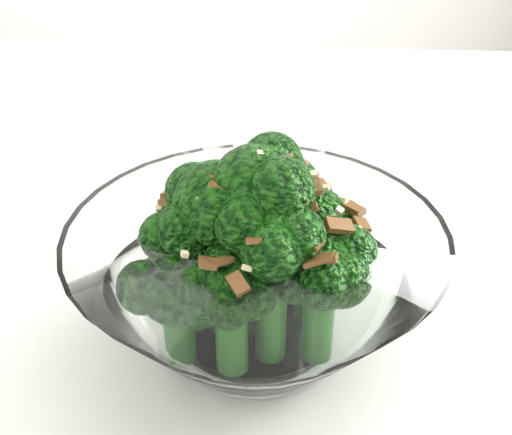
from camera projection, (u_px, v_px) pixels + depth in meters
name	position (u px, v px, depth m)	size (l,w,h in m)	color
table	(336.00, 270.00, 0.64)	(1.42, 1.20, 0.75)	white
broccoli_dish	(255.00, 273.00, 0.44)	(0.23, 0.23, 0.14)	white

